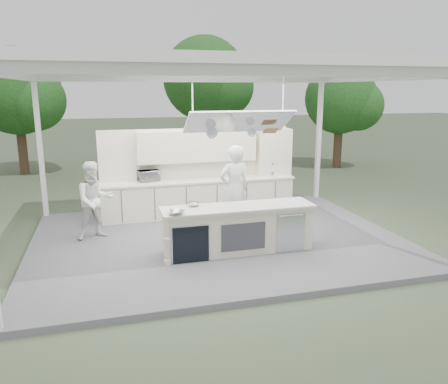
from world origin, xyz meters
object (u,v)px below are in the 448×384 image
object	(u,v)px
sous_chef	(95,200)
back_counter	(199,197)
demo_island	(237,229)
head_chef	(234,189)

from	to	relation	value
sous_chef	back_counter	bearing A→B (deg)	8.78
demo_island	head_chef	world-z (taller)	head_chef
demo_island	sous_chef	distance (m)	3.25
demo_island	back_counter	world-z (taller)	same
head_chef	sous_chef	size ratio (longest dim) A/B	1.18
demo_island	sous_chef	size ratio (longest dim) A/B	1.81
back_counter	demo_island	bearing A→B (deg)	-86.37
back_counter	head_chef	world-z (taller)	head_chef
back_counter	head_chef	bearing A→B (deg)	-73.28
sous_chef	head_chef	bearing A→B (deg)	-23.24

